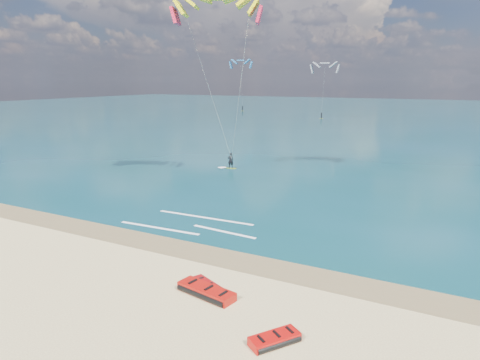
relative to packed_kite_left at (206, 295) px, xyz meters
name	(u,v)px	position (x,y,z in m)	size (l,w,h in m)	color
ground	(330,150)	(-6.05, 40.91, 0.00)	(320.00, 320.00, 0.00)	tan
wet_sand_strip	(153,242)	(-6.05, 3.91, 0.00)	(320.00, 2.40, 0.01)	brown
sea	(397,115)	(-6.05, 104.91, 0.02)	(320.00, 200.00, 0.04)	#0B3B3E
packed_kite_left	(206,295)	(0.00, 0.00, 0.00)	(2.96, 1.23, 0.45)	#B51009
packed_kite_mid	(207,290)	(-0.23, 0.43, 0.00)	(2.17, 0.99, 0.36)	#A00B0D
packed_kite_right	(274,343)	(3.99, -1.86, 0.00)	(2.03, 1.05, 0.38)	#BF0A08
kitesurfer_main	(224,85)	(-10.56, 20.54, 8.68)	(9.13, 9.74, 17.07)	#ABE71B
shoreline_foam	(195,224)	(-5.52, 7.52, 0.04)	(9.10, 3.63, 0.01)	white
distant_kites	(346,91)	(-14.78, 84.41, 6.55)	(81.70, 24.10, 14.31)	teal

